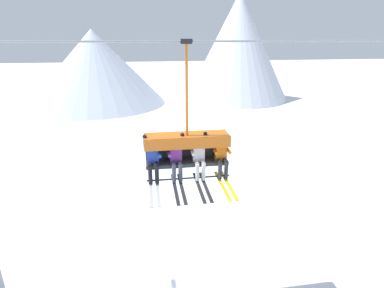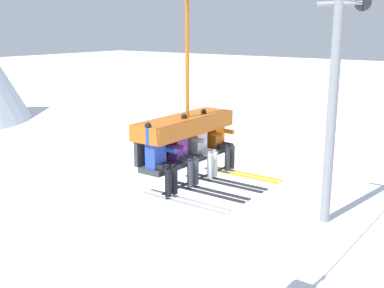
{
  "view_description": "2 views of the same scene",
  "coord_description": "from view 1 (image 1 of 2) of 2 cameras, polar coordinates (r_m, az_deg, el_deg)",
  "views": [
    {
      "loc": [
        -1.43,
        -8.46,
        8.2
      ],
      "look_at": [
        -0.28,
        -0.84,
        5.43
      ],
      "focal_mm": 28.0,
      "sensor_mm": 36.0,
      "label": 1
    },
    {
      "loc": [
        -7.52,
        -6.11,
        7.34
      ],
      "look_at": [
        -0.42,
        -0.91,
        5.17
      ],
      "focal_mm": 45.0,
      "sensor_mm": 36.0,
      "label": 2
    }
  ],
  "objects": [
    {
      "name": "skier_white",
      "position": [
        8.24,
        1.4,
        -2.3
      ],
      "size": [
        0.48,
        1.7,
        1.34
      ],
      "color": "silver"
    },
    {
      "name": "skier_blue",
      "position": [
        8.13,
        -7.51,
        -2.78
      ],
      "size": [
        0.48,
        1.7,
        1.34
      ],
      "color": "#2847B7"
    },
    {
      "name": "chairlift_chair",
      "position": [
        8.28,
        -1.03,
        0.04
      ],
      "size": [
        2.33,
        0.74,
        3.63
      ],
      "color": "#33383D"
    },
    {
      "name": "lift_cable",
      "position": [
        8.19,
        12.86,
        18.56
      ],
      "size": [
        18.06,
        0.05,
        0.05
      ],
      "color": "gray"
    },
    {
      "name": "skier_purple",
      "position": [
        8.16,
        -3.0,
        -2.54
      ],
      "size": [
        0.48,
        1.7,
        1.34
      ],
      "color": "purple"
    },
    {
      "name": "ground_plane",
      "position": [
        11.87,
        0.82,
        -23.95
      ],
      "size": [
        200.0,
        200.0,
        0.0
      ],
      "primitive_type": "plane",
      "color": "white"
    },
    {
      "name": "mountain_peak_west",
      "position": [
        40.44,
        -18.02,
        13.68
      ],
      "size": [
        17.31,
        17.31,
        9.11
      ],
      "color": "silver",
      "rests_on": "ground_plane"
    },
    {
      "name": "mountain_peak_central",
      "position": [
        42.37,
        8.73,
        17.7
      ],
      "size": [
        13.9,
        13.9,
        13.64
      ],
      "color": "silver",
      "rests_on": "ground_plane"
    },
    {
      "name": "skier_orange",
      "position": [
        8.36,
        5.67,
        -2.19
      ],
      "size": [
        0.46,
        1.7,
        1.23
      ],
      "color": "orange"
    }
  ]
}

